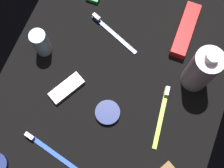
{
  "coord_description": "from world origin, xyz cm",
  "views": [
    {
      "loc": [
        -22.26,
        -8.83,
        84.56
      ],
      "look_at": [
        0.0,
        0.0,
        3.0
      ],
      "focal_mm": 48.79,
      "sensor_mm": 36.0,
      "label": 1
    }
  ],
  "objects": [
    {
      "name": "snack_bar_white",
      "position": [
        -5.36,
        11.87,
        0.75
      ],
      "size": [
        11.06,
        8.43,
        1.5
      ],
      "primitive_type": "cube",
      "rotation": [
        0.0,
        0.0,
        -0.49
      ],
      "color": "white",
      "rests_on": "ground_plane"
    },
    {
      "name": "cream_tin_right",
      "position": [
        -7.61,
        -1.7,
        0.79
      ],
      "size": [
        6.99,
        6.99,
        1.58
      ],
      "primitive_type": "cylinder",
      "color": "navy",
      "rests_on": "ground_plane"
    },
    {
      "name": "toothbrush_blue",
      "position": [
        -22.91,
        9.35,
        0.61
      ],
      "size": [
        5.09,
        17.83,
        2.1
      ],
      "color": "blue",
      "rests_on": "ground_plane"
    },
    {
      "name": "toothbrush_lime",
      "position": [
        -2.08,
        -15.9,
        0.61
      ],
      "size": [
        18.01,
        3.42,
        2.1
      ],
      "color": "#8CD133",
      "rests_on": "ground_plane"
    },
    {
      "name": "deodorant_stick",
      "position": [
        3.34,
        23.11,
        4.93
      ],
      "size": [
        4.58,
        4.58,
        9.85
      ],
      "primitive_type": "cylinder",
      "color": "silver",
      "rests_on": "ground_plane"
    },
    {
      "name": "toothpaste_box_red",
      "position": [
        24.19,
        -14.11,
        1.6
      ],
      "size": [
        17.67,
        4.68,
        3.2
      ],
      "primitive_type": "cube",
      "rotation": [
        0.0,
        0.0,
        0.02
      ],
      "color": "red",
      "rests_on": "ground_plane"
    },
    {
      "name": "toothbrush_navy",
      "position": [
        16.06,
        6.54,
        0.61
      ],
      "size": [
        7.86,
        17.14,
        2.1
      ],
      "color": "navy",
      "rests_on": "ground_plane"
    },
    {
      "name": "bodywash_bottle",
      "position": [
        10.79,
        -21.19,
        8.48
      ],
      "size": [
        7.49,
        7.49,
        18.71
      ],
      "color": "silver",
      "rests_on": "ground_plane"
    },
    {
      "name": "ground_plane",
      "position": [
        0.0,
        0.0,
        -0.6
      ],
      "size": [
        84.0,
        64.0,
        1.2
      ],
      "primitive_type": "cube",
      "color": "black"
    }
  ]
}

